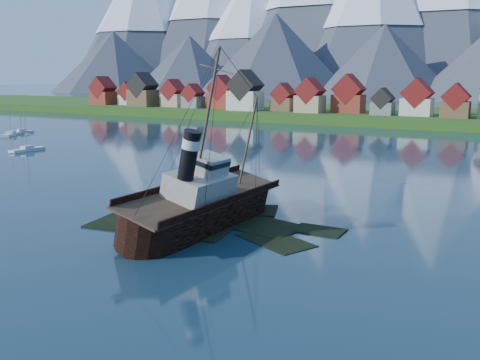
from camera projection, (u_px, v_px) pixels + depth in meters
The scene contains 9 objects.
ground at pixel (192, 224), 67.14m from camera, with size 1400.00×1400.00×0.00m, color #173040.
shoal at pixel (213, 225), 68.22m from camera, with size 31.71×21.24×1.14m.
shore_bank at pixel (429, 121), 213.38m from camera, with size 600.00×80.00×3.20m, color #194714.
seawall at pixel (409, 129), 180.69m from camera, with size 600.00×2.50×2.00m, color #3F3D38.
town at pixel (335, 98), 211.86m from camera, with size 250.96×16.69×17.30m.
tugboat_wreck at pixel (205, 202), 66.47m from camera, with size 6.82×29.37×23.28m.
sailboat_a at pixel (27, 150), 130.08m from camera, with size 2.64×9.05×10.94m.
sailboat_b at pixel (21, 132), 169.23m from camera, with size 4.11×7.59×10.71m.
sailboat_f at pixel (11, 135), 162.33m from camera, with size 7.33×9.94×11.72m.
Camera 1 is at (36.35, -53.89, 18.72)m, focal length 40.00 mm.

